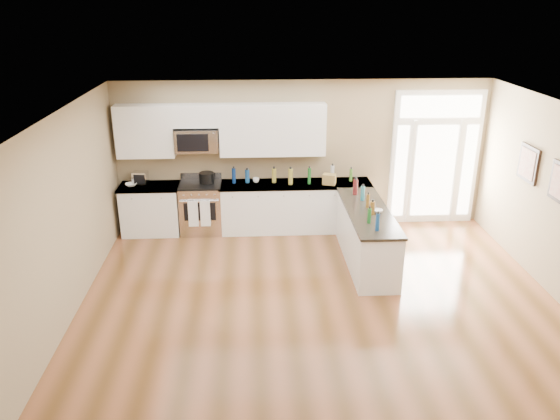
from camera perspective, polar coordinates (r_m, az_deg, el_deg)
name	(u,v)px	position (r m, az deg, el deg)	size (l,w,h in m)	color
ground	(329,340)	(7.36, 5.13, -13.42)	(8.00, 8.00, 0.00)	brown
room_shell	(334,220)	(6.54, 5.61, -1.03)	(8.00, 8.00, 8.00)	#8F7C5A
back_cabinet_left	(151,211)	(10.54, -13.30, -0.06)	(1.10, 0.66, 0.94)	white
back_cabinet_right	(295,208)	(10.40, 1.58, 0.22)	(2.85, 0.66, 0.94)	white
peninsula_cabinet	(366,238)	(9.23, 9.01, -2.91)	(0.69, 2.32, 0.94)	white
upper_cabinet_left	(145,131)	(10.25, -13.93, 7.99)	(1.04, 0.33, 0.95)	white
upper_cabinet_right	(273,130)	(10.07, -0.78, 8.39)	(1.94, 0.33, 0.95)	white
upper_cabinet_short	(196,116)	(10.06, -8.79, 9.73)	(0.82, 0.33, 0.40)	white
microwave	(197,140)	(10.12, -8.67, 7.24)	(0.78, 0.41, 0.42)	silver
entry_door	(435,158)	(10.92, 15.87, 5.23)	(1.70, 0.10, 2.60)	white
wall_art_near	(528,164)	(9.62, 24.52, 4.44)	(0.05, 0.58, 0.58)	black
kitchen_range	(201,208)	(10.39, -8.22, 0.24)	(0.77, 0.69, 1.08)	silver
stockpot	(207,177)	(10.26, -7.68, 3.40)	(0.28, 0.28, 0.21)	black
toaster_oven	(140,178)	(10.50, -14.39, 3.31)	(0.26, 0.21, 0.23)	silver
cardboard_box	(329,179)	(10.16, 5.17, 3.22)	(0.24, 0.17, 0.19)	olive
bowl_left	(131,185)	(10.41, -15.30, 2.57)	(0.21, 0.21, 0.05)	white
bowl_peninsula	(378,211)	(8.94, 10.18, -0.10)	(0.16, 0.16, 0.05)	white
cup_counter	(256,180)	(10.25, -2.53, 3.14)	(0.11, 0.11, 0.09)	white
counter_bottles	(316,185)	(9.70, 3.81, 2.60)	(2.33, 2.44, 0.30)	#19591E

